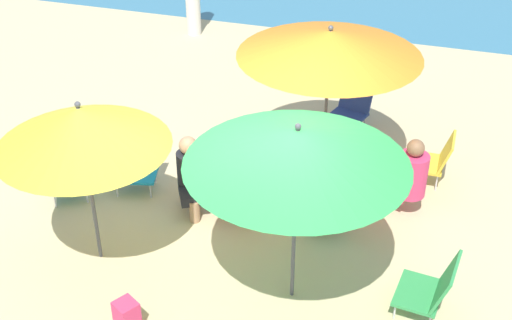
% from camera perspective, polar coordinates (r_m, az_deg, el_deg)
% --- Properties ---
extents(ground_plane, '(40.00, 40.00, 0.00)m').
position_cam_1_polar(ground_plane, '(7.85, -0.22, -6.50)').
color(ground_plane, '#CCB789').
extents(umbrella_orange, '(2.17, 2.17, 2.02)m').
position_cam_1_polar(umbrella_orange, '(8.11, 6.08, 9.50)').
color(umbrella_orange, '#4C4C51').
rests_on(umbrella_orange, ground_plane).
extents(umbrella_yellow, '(1.74, 1.74, 1.89)m').
position_cam_1_polar(umbrella_yellow, '(6.91, -14.15, 2.64)').
color(umbrella_yellow, '#4C4C51').
rests_on(umbrella_yellow, ground_plane).
extents(umbrella_green, '(2.06, 2.06, 1.99)m').
position_cam_1_polar(umbrella_green, '(6.13, 3.40, 1.05)').
color(umbrella_green, '#4C4C51').
rests_on(umbrella_green, ground_plane).
extents(beach_chair_a, '(0.60, 0.61, 0.58)m').
position_cam_1_polar(beach_chair_a, '(9.96, 7.85, 4.30)').
color(beach_chair_a, navy).
rests_on(beach_chair_a, ground_plane).
extents(beach_chair_b, '(0.62, 0.61, 0.58)m').
position_cam_1_polar(beach_chair_b, '(8.67, -9.78, -0.39)').
color(beach_chair_b, teal).
rests_on(beach_chair_b, ground_plane).
extents(beach_chair_c, '(0.53, 0.49, 0.65)m').
position_cam_1_polar(beach_chair_c, '(8.88, 14.47, 0.14)').
color(beach_chair_c, gold).
rests_on(beach_chair_c, ground_plane).
extents(beach_chair_d, '(0.67, 0.69, 0.64)m').
position_cam_1_polar(beach_chair_d, '(8.73, -15.18, -0.86)').
color(beach_chair_d, teal).
rests_on(beach_chair_d, ground_plane).
extents(beach_chair_e, '(0.70, 0.70, 0.59)m').
position_cam_1_polar(beach_chair_e, '(8.05, -1.58, -2.52)').
color(beach_chair_e, red).
rests_on(beach_chair_e, ground_plane).
extents(beach_chair_f, '(0.58, 0.60, 0.65)m').
position_cam_1_polar(beach_chair_f, '(6.99, 14.23, -10.12)').
color(beach_chair_f, '#33934C').
rests_on(beach_chair_f, ground_plane).
extents(person_a, '(0.57, 0.46, 0.98)m').
position_cam_1_polar(person_a, '(8.20, 12.37, -1.25)').
color(person_a, '#DB3866').
rests_on(person_a, ground_plane).
extents(person_c, '(0.45, 0.53, 0.93)m').
position_cam_1_polar(person_c, '(8.11, -5.43, -1.10)').
color(person_c, black).
rests_on(person_c, ground_plane).
extents(person_d, '(0.54, 0.33, 0.96)m').
position_cam_1_polar(person_d, '(7.71, 6.52, -3.08)').
color(person_d, '#389970').
rests_on(person_d, ground_plane).
extents(beach_bag, '(0.28, 0.27, 0.32)m').
position_cam_1_polar(beach_bag, '(6.85, -10.54, -12.44)').
color(beach_bag, '#DB3866').
rests_on(beach_bag, ground_plane).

